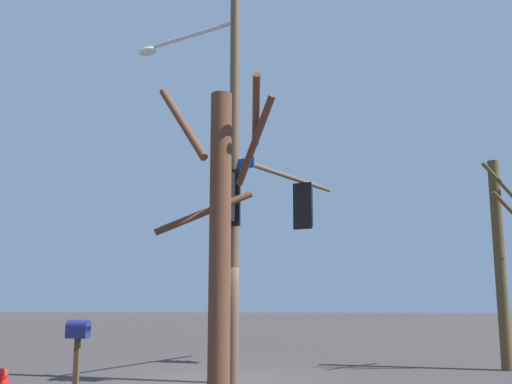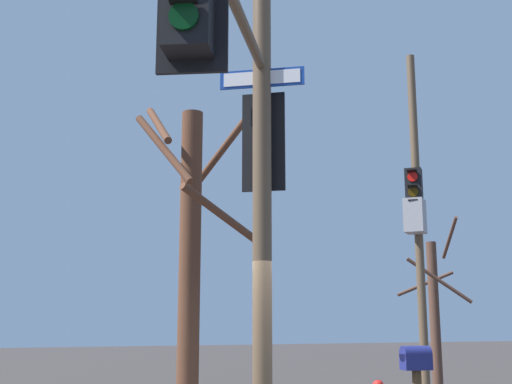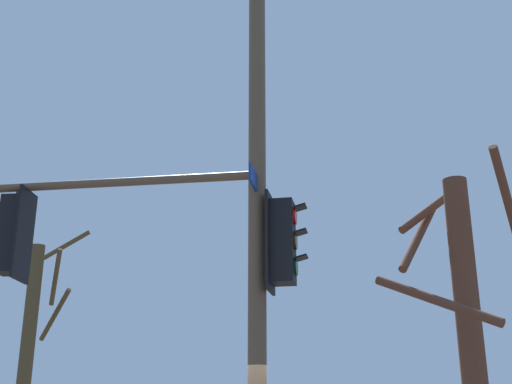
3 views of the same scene
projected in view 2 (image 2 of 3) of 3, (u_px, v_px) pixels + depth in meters
main_signal_pole_assembly at (267, 68)px, 7.71m from camera, size 5.42×4.99×8.96m
secondary_pole_assembly at (416, 214)px, 14.54m from camera, size 0.68×0.68×7.91m
mailbox at (416, 366)px, 9.95m from camera, size 0.47×0.30×1.41m
bare_tree_behind_pole at (190, 251)px, 11.07m from camera, size 2.22×2.41×5.58m
bare_tree_corner at (435, 308)px, 17.46m from camera, size 2.14×2.16×4.52m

